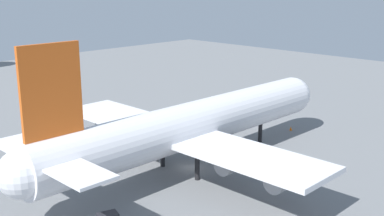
% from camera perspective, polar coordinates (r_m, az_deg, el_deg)
% --- Properties ---
extents(ground_plane, '(236.53, 236.53, 0.00)m').
position_cam_1_polar(ground_plane, '(73.33, 0.00, -7.09)').
color(ground_plane, slate).
extents(cargo_airplane, '(59.13, 47.18, 20.79)m').
position_cam_1_polar(cargo_airplane, '(71.07, -0.02, -2.04)').
color(cargo_airplane, silver).
rests_on(cargo_airplane, ground_plane).
extents(safety_cone_nose, '(0.53, 0.53, 0.76)m').
position_cam_1_polar(safety_cone_nose, '(92.98, 11.60, -2.38)').
color(safety_cone_nose, orange).
rests_on(safety_cone_nose, ground_plane).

